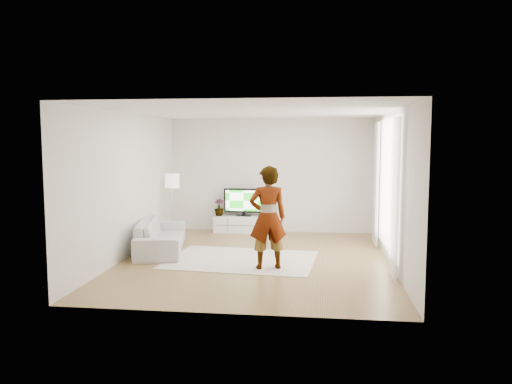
# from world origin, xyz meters

# --- Properties ---
(floor) EXTENTS (6.00, 6.00, 0.00)m
(floor) POSITION_xyz_m (0.00, 0.00, 0.00)
(floor) COLOR #AA854D
(floor) RESTS_ON ground
(ceiling) EXTENTS (6.00, 6.00, 0.00)m
(ceiling) POSITION_xyz_m (0.00, 0.00, 2.80)
(ceiling) COLOR white
(ceiling) RESTS_ON wall_back
(wall_left) EXTENTS (0.02, 6.00, 2.80)m
(wall_left) POSITION_xyz_m (-2.50, 0.00, 1.40)
(wall_left) COLOR silver
(wall_left) RESTS_ON floor
(wall_right) EXTENTS (0.02, 6.00, 2.80)m
(wall_right) POSITION_xyz_m (2.50, 0.00, 1.40)
(wall_right) COLOR silver
(wall_right) RESTS_ON floor
(wall_back) EXTENTS (5.00, 0.02, 2.80)m
(wall_back) POSITION_xyz_m (0.00, 3.00, 1.40)
(wall_back) COLOR silver
(wall_back) RESTS_ON floor
(wall_front) EXTENTS (5.00, 0.02, 2.80)m
(wall_front) POSITION_xyz_m (0.00, -3.00, 1.40)
(wall_front) COLOR silver
(wall_front) RESTS_ON floor
(window) EXTENTS (0.01, 2.60, 2.50)m
(window) POSITION_xyz_m (2.48, 0.30, 1.45)
(window) COLOR white
(window) RESTS_ON wall_right
(curtain_near) EXTENTS (0.04, 0.70, 2.60)m
(curtain_near) POSITION_xyz_m (2.40, -1.00, 1.35)
(curtain_near) COLOR white
(curtain_near) RESTS_ON floor
(curtain_far) EXTENTS (0.04, 0.70, 2.60)m
(curtain_far) POSITION_xyz_m (2.40, 1.60, 1.35)
(curtain_far) COLOR white
(curtain_far) RESTS_ON floor
(media_console) EXTENTS (1.44, 0.41, 0.41)m
(media_console) POSITION_xyz_m (-0.65, 2.76, 0.20)
(media_console) COLOR white
(media_console) RESTS_ON floor
(television) EXTENTS (0.98, 0.19, 0.68)m
(television) POSITION_xyz_m (-0.65, 2.79, 0.78)
(television) COLOR black
(television) RESTS_ON media_console
(game_console) EXTENTS (0.08, 0.17, 0.22)m
(game_console) POSITION_xyz_m (-0.02, 2.76, 0.51)
(game_console) COLOR white
(game_console) RESTS_ON media_console
(potted_plant) EXTENTS (0.27, 0.27, 0.42)m
(potted_plant) POSITION_xyz_m (-1.26, 2.77, 0.61)
(potted_plant) COLOR #3F7238
(potted_plant) RESTS_ON media_console
(rug) EXTENTS (2.91, 2.21, 0.01)m
(rug) POSITION_xyz_m (-0.27, -0.07, 0.01)
(rug) COLOR beige
(rug) RESTS_ON floor
(player) EXTENTS (0.76, 0.61, 1.82)m
(player) POSITION_xyz_m (0.29, -0.65, 0.92)
(player) COLOR #334772
(player) RESTS_ON rug
(sofa) EXTENTS (1.30, 2.34, 0.64)m
(sofa) POSITION_xyz_m (-2.02, 0.50, 0.32)
(sofa) COLOR beige
(sofa) RESTS_ON floor
(floor_lamp) EXTENTS (0.33, 0.33, 1.49)m
(floor_lamp) POSITION_xyz_m (-2.20, 1.95, 1.27)
(floor_lamp) COLOR silver
(floor_lamp) RESTS_ON floor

